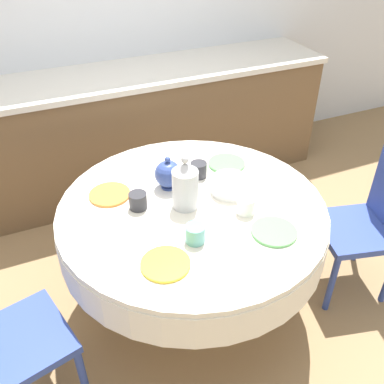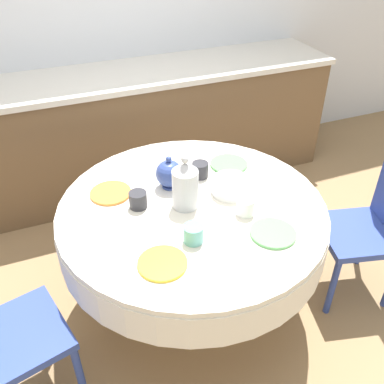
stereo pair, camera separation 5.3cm
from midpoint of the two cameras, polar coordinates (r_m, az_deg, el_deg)
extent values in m
plane|color=#8E704C|center=(2.62, -0.59, -14.40)|extent=(12.00, 12.00, 0.00)
cube|color=silver|center=(3.40, -13.11, 22.74)|extent=(7.00, 0.05, 2.60)
cube|color=brown|center=(3.38, -9.91, 7.47)|extent=(3.20, 0.60, 0.89)
cube|color=beige|center=(3.19, -10.77, 14.83)|extent=(3.24, 0.64, 0.04)
cylinder|color=brown|center=(2.61, -0.60, -14.12)|extent=(0.44, 0.44, 0.04)
cylinder|color=brown|center=(2.42, -0.63, -10.20)|extent=(0.11, 0.11, 0.47)
cylinder|color=silver|center=(2.20, -0.69, -4.26)|extent=(1.34, 1.34, 0.18)
cylinder|color=silver|center=(2.13, -0.71, -2.09)|extent=(1.33, 1.33, 0.03)
cube|color=#2D428E|center=(2.59, 20.34, -4.77)|extent=(0.48, 0.48, 0.04)
cylinder|color=#2D428E|center=(2.55, 17.53, -11.63)|extent=(0.04, 0.04, 0.40)
cylinder|color=#2D428E|center=(2.77, 14.57, -6.46)|extent=(0.04, 0.04, 0.40)
cylinder|color=#2D428E|center=(2.92, 20.99, -5.46)|extent=(0.04, 0.04, 0.40)
cube|color=#2D428E|center=(2.08, -22.76, -17.97)|extent=(0.49, 0.49, 0.04)
cylinder|color=#2D428E|center=(2.37, -18.83, -16.59)|extent=(0.04, 0.04, 0.40)
cylinder|color=#2D428E|center=(2.17, -15.02, -22.83)|extent=(0.04, 0.04, 0.40)
cylinder|color=yellow|center=(1.81, -4.40, -9.55)|extent=(0.21, 0.21, 0.01)
cylinder|color=#5BA39E|center=(1.89, -0.37, -5.61)|extent=(0.09, 0.09, 0.08)
cylinder|color=#5BA85B|center=(1.98, 10.14, -5.23)|extent=(0.21, 0.21, 0.01)
cylinder|color=white|center=(2.06, 6.45, -1.78)|extent=(0.09, 0.09, 0.08)
cylinder|color=orange|center=(2.23, -11.58, -0.32)|extent=(0.21, 0.21, 0.01)
cylinder|color=#28282D|center=(2.10, -7.93, -1.17)|extent=(0.09, 0.09, 0.08)
cylinder|color=#5BA85B|center=(2.44, 4.02, 3.80)|extent=(0.21, 0.21, 0.01)
cylinder|color=#28282D|center=(2.31, 0.24, 2.99)|extent=(0.09, 0.09, 0.08)
cylinder|color=#B2B2B7|center=(2.06, -1.64, 0.40)|extent=(0.13, 0.13, 0.20)
cone|color=#B2B2B7|center=(1.99, -1.70, 3.31)|extent=(0.11, 0.11, 0.05)
sphere|color=#B2B2B7|center=(1.97, -1.72, 4.36)|extent=(0.04, 0.04, 0.04)
cylinder|color=#33478E|center=(2.25, -3.80, 0.78)|extent=(0.08, 0.08, 0.01)
sphere|color=#33478E|center=(2.21, -3.88, 2.42)|extent=(0.14, 0.14, 0.14)
cylinder|color=#33478E|center=(2.23, -1.88, 3.05)|extent=(0.08, 0.03, 0.05)
sphere|color=#33478E|center=(2.16, -3.97, 4.34)|extent=(0.03, 0.03, 0.03)
cylinder|color=silver|center=(2.20, 4.40, 0.88)|extent=(0.20, 0.20, 0.08)
camera|label=1|loc=(0.03, -90.73, -0.52)|focal=40.00mm
camera|label=2|loc=(0.03, 89.27, 0.52)|focal=40.00mm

